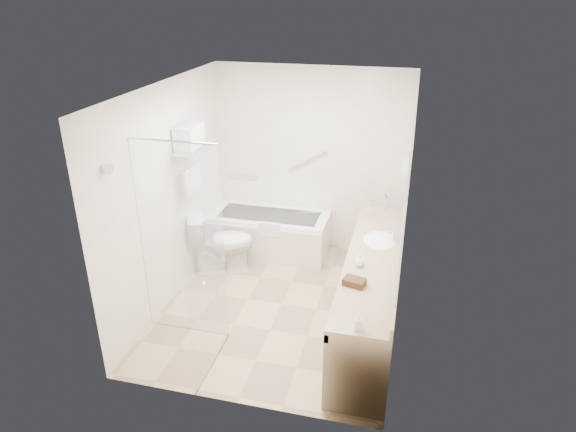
% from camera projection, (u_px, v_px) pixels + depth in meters
% --- Properties ---
extents(floor, '(3.20, 3.20, 0.00)m').
position_uv_depth(floor, '(282.00, 304.00, 6.00)').
color(floor, tan).
rests_on(floor, ground).
extents(ceiling, '(2.60, 3.20, 0.10)m').
position_uv_depth(ceiling, '(281.00, 88.00, 4.97)').
color(ceiling, silver).
rests_on(ceiling, wall_back).
extents(wall_back, '(2.60, 0.10, 2.50)m').
position_uv_depth(wall_back, '(311.00, 160.00, 6.90)').
color(wall_back, white).
rests_on(wall_back, ground).
extents(wall_front, '(2.60, 0.10, 2.50)m').
position_uv_depth(wall_front, '(230.00, 283.00, 4.07)').
color(wall_front, white).
rests_on(wall_front, ground).
extents(wall_left, '(0.10, 3.20, 2.50)m').
position_uv_depth(wall_left, '(170.00, 195.00, 5.77)').
color(wall_left, white).
rests_on(wall_left, ground).
extents(wall_right, '(0.10, 3.20, 2.50)m').
position_uv_depth(wall_right, '(405.00, 218.00, 5.20)').
color(wall_right, white).
rests_on(wall_right, ground).
extents(bathtub, '(1.60, 0.73, 0.59)m').
position_uv_depth(bathtub, '(269.00, 233.00, 7.09)').
color(bathtub, white).
rests_on(bathtub, floor).
extents(grab_bar_short, '(0.40, 0.03, 0.03)m').
position_uv_depth(grab_bar_short, '(244.00, 177.00, 7.19)').
color(grab_bar_short, silver).
rests_on(grab_bar_short, wall_back).
extents(grab_bar_long, '(0.53, 0.03, 0.33)m').
position_uv_depth(grab_bar_long, '(307.00, 161.00, 6.87)').
color(grab_bar_long, silver).
rests_on(grab_bar_long, wall_back).
extents(shower_enclosure, '(0.96, 0.91, 2.11)m').
position_uv_depth(shower_enclosure, '(193.00, 255.00, 4.88)').
color(shower_enclosure, silver).
rests_on(shower_enclosure, floor).
extents(towel_shelf, '(0.24, 0.55, 0.81)m').
position_uv_depth(towel_shelf, '(190.00, 144.00, 5.84)').
color(towel_shelf, silver).
rests_on(towel_shelf, wall_left).
extents(vanity_counter, '(0.55, 2.70, 0.95)m').
position_uv_depth(vanity_counter, '(372.00, 274.00, 5.38)').
color(vanity_counter, tan).
rests_on(vanity_counter, floor).
extents(sink, '(0.40, 0.52, 0.14)m').
position_uv_depth(sink, '(380.00, 242.00, 5.65)').
color(sink, white).
rests_on(sink, vanity_counter).
extents(faucet, '(0.03, 0.03, 0.14)m').
position_uv_depth(faucet, '(394.00, 235.00, 5.57)').
color(faucet, silver).
rests_on(faucet, vanity_counter).
extents(mirror, '(0.02, 2.00, 1.20)m').
position_uv_depth(mirror, '(406.00, 196.00, 4.94)').
color(mirror, '#B3B8BF').
rests_on(mirror, wall_right).
extents(hairdryer_unit, '(0.08, 0.10, 0.18)m').
position_uv_depth(hairdryer_unit, '(406.00, 166.00, 6.05)').
color(hairdryer_unit, silver).
rests_on(hairdryer_unit, wall_right).
extents(toilet, '(0.92, 0.71, 0.79)m').
position_uv_depth(toilet, '(222.00, 242.00, 6.56)').
color(toilet, white).
rests_on(toilet, floor).
extents(amenity_basket, '(0.23, 0.18, 0.07)m').
position_uv_depth(amenity_basket, '(354.00, 282.00, 4.78)').
color(amenity_basket, '#442B18').
rests_on(amenity_basket, vanity_counter).
extents(soap_bottle_a, '(0.10, 0.16, 0.07)m').
position_uv_depth(soap_bottle_a, '(358.00, 325.00, 4.17)').
color(soap_bottle_a, silver).
rests_on(soap_bottle_a, vanity_counter).
extents(soap_bottle_b, '(0.10, 0.13, 0.10)m').
position_uv_depth(soap_bottle_b, '(359.00, 261.00, 5.10)').
color(soap_bottle_b, silver).
rests_on(soap_bottle_b, vanity_counter).
extents(water_bottle_left, '(0.06, 0.06, 0.20)m').
position_uv_depth(water_bottle_left, '(371.00, 212.00, 6.10)').
color(water_bottle_left, silver).
rests_on(water_bottle_left, vanity_counter).
extents(water_bottle_mid, '(0.06, 0.06, 0.21)m').
position_uv_depth(water_bottle_mid, '(385.00, 203.00, 6.35)').
color(water_bottle_mid, silver).
rests_on(water_bottle_mid, vanity_counter).
extents(water_bottle_right, '(0.06, 0.06, 0.18)m').
position_uv_depth(water_bottle_right, '(386.00, 204.00, 6.35)').
color(water_bottle_right, silver).
rests_on(water_bottle_right, vanity_counter).
extents(drinking_glass_near, '(0.10, 0.10, 0.10)m').
position_uv_depth(drinking_glass_near, '(371.00, 242.00, 5.47)').
color(drinking_glass_near, silver).
rests_on(drinking_glass_near, vanity_counter).
extents(drinking_glass_far, '(0.10, 0.10, 0.10)m').
position_uv_depth(drinking_glass_far, '(369.00, 212.00, 6.19)').
color(drinking_glass_far, silver).
rests_on(drinking_glass_far, vanity_counter).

